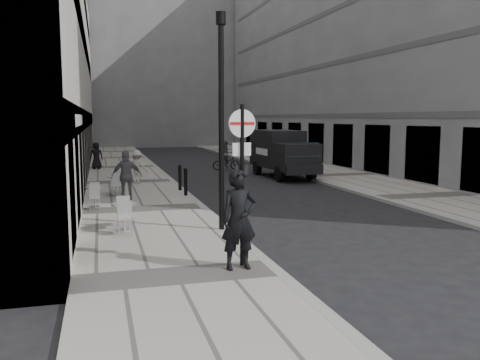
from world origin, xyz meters
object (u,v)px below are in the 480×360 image
object	(u,v)px
sign_post	(242,164)
cyclist	(226,158)
lamppost	(221,111)
panel_van	(282,151)
walking_man	(239,220)

from	to	relation	value
sign_post	cyclist	world-z (taller)	sign_post
lamppost	panel_van	world-z (taller)	lamppost
walking_man	lamppost	world-z (taller)	lamppost
lamppost	cyclist	bearing A→B (deg)	75.70
walking_man	panel_van	distance (m)	17.18
walking_man	lamppost	bearing A→B (deg)	78.88
sign_post	lamppost	bearing A→B (deg)	77.36
sign_post	lamppost	world-z (taller)	lamppost
panel_van	cyclist	size ratio (longest dim) A/B	2.95
sign_post	panel_van	xyz separation A→B (m)	(6.59, 15.61, -0.84)
walking_man	sign_post	size ratio (longest dim) A/B	0.61
cyclist	lamppost	bearing A→B (deg)	-106.92
walking_man	panel_van	size ratio (longest dim) A/B	0.38
walking_man	panel_van	world-z (taller)	panel_van
walking_man	panel_van	bearing A→B (deg)	63.86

